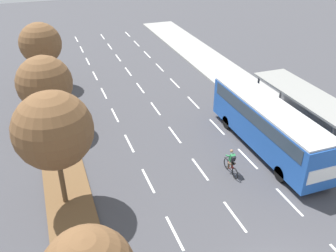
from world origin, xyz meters
TOP-DOWN VIEW (x-y plane):
  - median_strip at (-8.30, 20.00)m, footprint 2.60×52.00m
  - sidewalk_right at (9.25, 20.00)m, footprint 4.50×52.00m
  - lane_divider_left at (-3.50, 18.73)m, footprint 0.14×48.46m
  - lane_divider_center at (0.00, 18.73)m, footprint 0.14×48.46m
  - lane_divider_right at (3.50, 18.73)m, footprint 0.14×48.46m
  - bus_shelter at (9.53, 11.71)m, footprint 2.90×9.51m
  - bus at (5.25, 10.30)m, footprint 2.54×11.29m
  - cyclist at (1.64, 8.50)m, footprint 0.46×1.82m
  - median_tree_second at (-8.49, 9.23)m, footprint 4.12×4.12m
  - median_tree_third at (-8.50, 18.01)m, footprint 3.98×3.98m
  - median_tree_fourth at (-8.24, 26.78)m, footprint 3.79×3.79m

SIDE VIEW (x-z plane):
  - lane_divider_left at x=-3.50m, z-range 0.00..0.01m
  - lane_divider_center at x=0.00m, z-range 0.00..0.01m
  - lane_divider_right at x=3.50m, z-range 0.00..0.01m
  - median_strip at x=-8.30m, z-range 0.00..0.12m
  - sidewalk_right at x=9.25m, z-range 0.00..0.15m
  - cyclist at x=1.64m, z-range -0.06..1.65m
  - bus_shelter at x=9.53m, z-range 0.44..3.30m
  - bus at x=5.25m, z-range 0.38..3.75m
  - median_tree_third at x=-8.50m, z-range 0.98..6.70m
  - median_tree_fourth at x=-8.24m, z-range 1.19..7.15m
  - median_tree_second at x=-8.49m, z-range 1.40..8.10m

